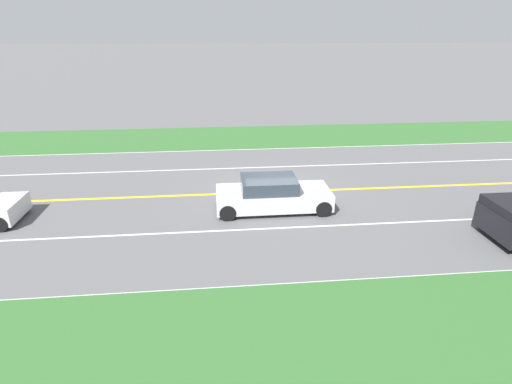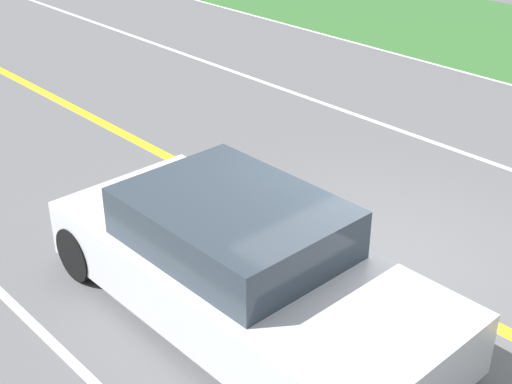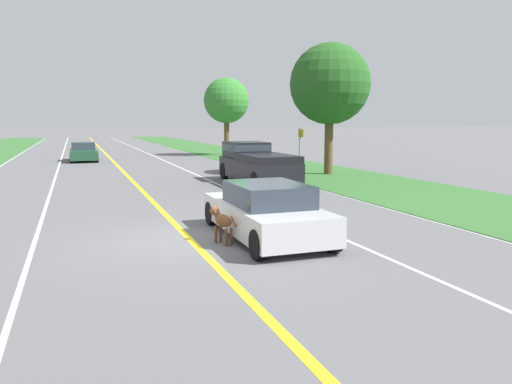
# 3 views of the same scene
# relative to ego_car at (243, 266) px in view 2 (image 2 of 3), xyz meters

# --- Properties ---
(ground_plane) EXTENTS (400.00, 400.00, 0.00)m
(ground_plane) POSITION_rel_ego_car_xyz_m (-1.80, 0.36, -0.63)
(ground_plane) COLOR #5B5B5E
(centre_divider_line) EXTENTS (0.18, 160.00, 0.01)m
(centre_divider_line) POSITION_rel_ego_car_xyz_m (-1.80, 0.36, -0.63)
(centre_divider_line) COLOR yellow
(centre_divider_line) RESTS_ON ground
(ego_car) EXTENTS (1.94, 4.56, 1.35)m
(ego_car) POSITION_rel_ego_car_xyz_m (0.00, 0.00, 0.00)
(ego_car) COLOR silver
(ego_car) RESTS_ON ground
(dog) EXTENTS (0.44, 1.05, 0.85)m
(dog) POSITION_rel_ego_car_xyz_m (-1.19, -0.22, -0.09)
(dog) COLOR brown
(dog) RESTS_ON ground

